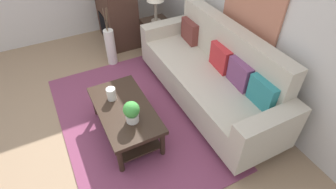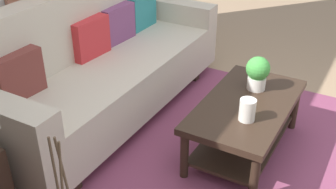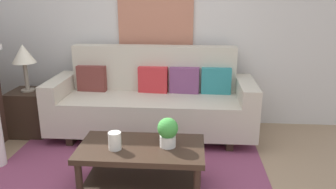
# 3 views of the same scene
# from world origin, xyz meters

# --- Properties ---
(ground_plane) EXTENTS (9.24, 9.24, 0.00)m
(ground_plane) POSITION_xyz_m (0.00, 0.00, 0.00)
(ground_plane) COLOR #9E7F60
(area_rug) EXTENTS (2.69, 1.82, 0.01)m
(area_rug) POSITION_xyz_m (0.00, 0.50, 0.01)
(area_rug) COLOR #843D5B
(area_rug) RESTS_ON ground_plane
(couch) EXTENTS (2.44, 0.84, 1.08)m
(couch) POSITION_xyz_m (0.11, 1.56, 0.43)
(couch) COLOR beige
(couch) RESTS_ON ground_plane
(throw_pillow_maroon) EXTENTS (0.37, 0.15, 0.32)m
(throw_pillow_maroon) POSITION_xyz_m (-0.67, 1.69, 0.68)
(throw_pillow_maroon) COLOR brown
(throw_pillow_maroon) RESTS_ON couch
(throw_pillow_crimson) EXTENTS (0.37, 0.15, 0.32)m
(throw_pillow_crimson) POSITION_xyz_m (0.11, 1.69, 0.68)
(throw_pillow_crimson) COLOR red
(throw_pillow_crimson) RESTS_ON couch
(throw_pillow_plum) EXTENTS (0.37, 0.15, 0.32)m
(throw_pillow_plum) POSITION_xyz_m (0.50, 1.69, 0.68)
(throw_pillow_plum) COLOR #7A4270
(throw_pillow_plum) RESTS_ON couch
(throw_pillow_teal) EXTENTS (0.36, 0.13, 0.32)m
(throw_pillow_teal) POSITION_xyz_m (0.89, 1.69, 0.68)
(throw_pillow_teal) COLOR teal
(throw_pillow_teal) RESTS_ON couch
(coffee_table) EXTENTS (1.10, 0.60, 0.43)m
(coffee_table) POSITION_xyz_m (0.16, 0.33, 0.31)
(coffee_table) COLOR #332319
(coffee_table) RESTS_ON ground_plane
(tabletop_vase) EXTENTS (0.11, 0.11, 0.15)m
(tabletop_vase) POSITION_xyz_m (-0.05, 0.25, 0.51)
(tabletop_vase) COLOR white
(tabletop_vase) RESTS_ON coffee_table
(potted_plant_tabletop) EXTENTS (0.18, 0.18, 0.26)m
(potted_plant_tabletop) POSITION_xyz_m (0.40, 0.34, 0.57)
(potted_plant_tabletop) COLOR white
(potted_plant_tabletop) RESTS_ON coffee_table
(floor_vase_branch_a) EXTENTS (0.02, 0.04, 0.36)m
(floor_vase_branch_a) POSITION_xyz_m (-1.36, 0.65, 0.78)
(floor_vase_branch_a) COLOR brown
(floor_vase_branch_a) RESTS_ON floor_vase
(floor_vase_branch_b) EXTENTS (0.04, 0.05, 0.36)m
(floor_vase_branch_b) POSITION_xyz_m (-1.39, 0.67, 0.78)
(floor_vase_branch_b) COLOR brown
(floor_vase_branch_b) RESTS_ON floor_vase
(floor_vase_branch_c) EXTENTS (0.03, 0.03, 0.36)m
(floor_vase_branch_c) POSITION_xyz_m (-1.39, 0.63, 0.78)
(floor_vase_branch_c) COLOR brown
(floor_vase_branch_c) RESTS_ON floor_vase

